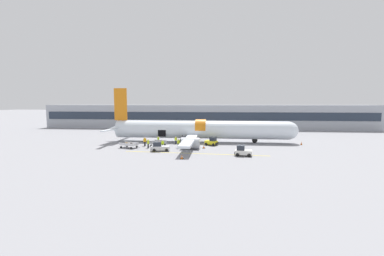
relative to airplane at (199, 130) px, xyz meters
The scene contains 19 objects.
ground_plane 5.83m from the airplane, 94.42° to the right, with size 500.00×500.00×0.00m, color gray.
apron_marking_line 13.15m from the airplane, 88.43° to the right, with size 24.69×1.77×0.01m.
terminal_strip 31.18m from the airplane, 90.74° to the left, with size 108.07×9.37×7.80m.
airplane is the anchor object (origin of this frame).
baggage_tug_lead 13.02m from the airplane, 118.00° to the right, with size 3.47×2.15×1.62m.
baggage_tug_mid 5.49m from the airplane, 54.44° to the right, with size 2.80×2.43×1.71m.
baggage_tug_rear 16.26m from the airplane, 59.16° to the right, with size 2.97×2.40×1.70m.
baggage_cart_loading 9.95m from the airplane, 139.65° to the right, with size 3.88×2.77×1.11m.
baggage_cart_queued 15.51m from the airplane, 144.95° to the right, with size 4.33×2.79×1.05m.
ground_crew_loader_a 8.90m from the airplane, 111.31° to the right, with size 0.60×0.54×1.76m.
ground_crew_loader_b 10.77m from the airplane, 124.86° to the right, with size 0.53×0.50×1.61m.
ground_crew_driver 12.50m from the airplane, 135.85° to the right, with size 0.42×0.59×1.71m.
ground_crew_supervisor 9.06m from the airplane, 156.15° to the right, with size 0.48×0.56×1.63m.
ground_crew_helper 5.85m from the airplane, 143.97° to the right, with size 0.53×0.48×1.57m.
ground_crew_marshal 12.15m from the airplane, 147.77° to the right, with size 0.61×0.42×1.77m.
suitcase_on_tarmac_upright 10.29m from the airplane, 120.47° to the right, with size 0.57×0.39×0.58m.
safety_cone_nose 21.31m from the airplane, ahead, with size 0.48×0.48×0.71m.
safety_cone_engine_left 17.44m from the airplane, 94.01° to the right, with size 0.61×0.61×0.60m.
safety_cone_wingtip 8.23m from the airplane, 78.20° to the right, with size 0.59×0.59×0.62m.
Camera 1 is at (4.79, -50.19, 8.53)m, focal length 24.00 mm.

